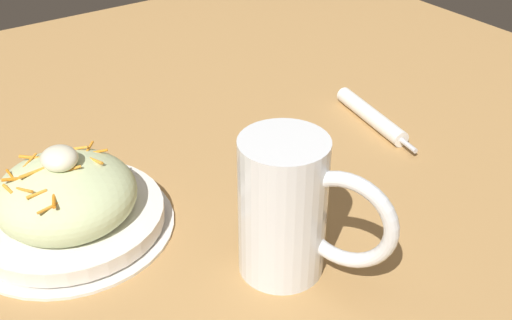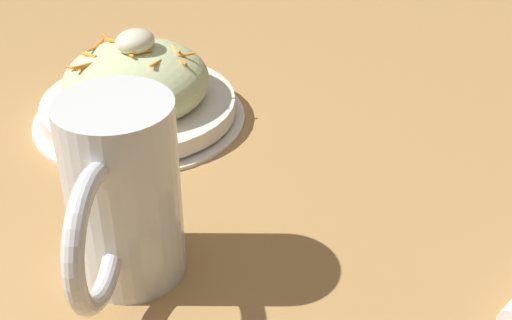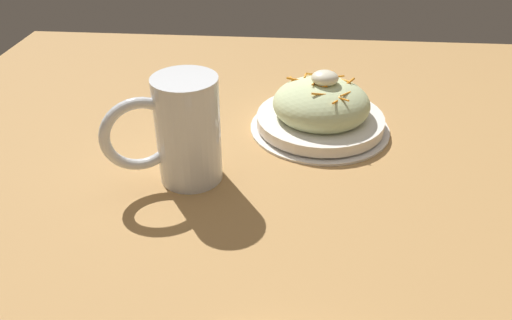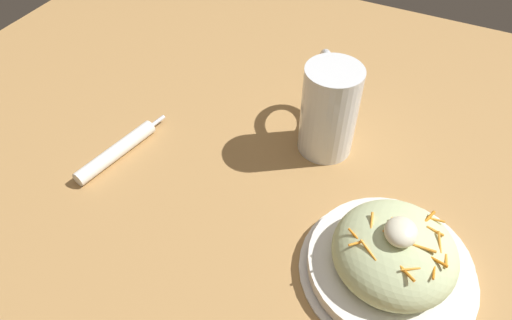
# 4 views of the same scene
# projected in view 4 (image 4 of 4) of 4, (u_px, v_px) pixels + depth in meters

# --- Properties ---
(ground_plane) EXTENTS (1.43, 1.43, 0.00)m
(ground_plane) POSITION_uv_depth(u_px,v_px,m) (230.00, 201.00, 0.71)
(ground_plane) COLOR #B2844C
(salad_plate) EXTENTS (0.24, 0.24, 0.11)m
(salad_plate) POSITION_uv_depth(u_px,v_px,m) (392.00, 258.00, 0.60)
(salad_plate) COLOR white
(salad_plate) RESTS_ON ground_plane
(beer_mug) EXTENTS (0.16, 0.11, 0.16)m
(beer_mug) POSITION_uv_depth(u_px,v_px,m) (328.00, 112.00, 0.75)
(beer_mug) COLOR white
(beer_mug) RESTS_ON ground_plane
(napkin_roll) EXTENTS (0.19, 0.05, 0.02)m
(napkin_roll) POSITION_uv_depth(u_px,v_px,m) (116.00, 152.00, 0.77)
(napkin_roll) COLOR white
(napkin_roll) RESTS_ON ground_plane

